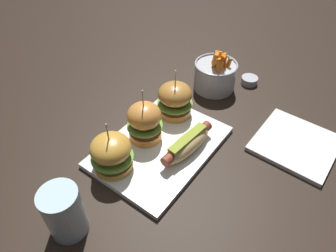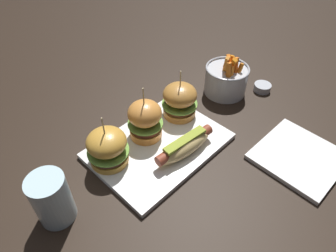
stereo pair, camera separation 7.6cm
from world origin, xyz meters
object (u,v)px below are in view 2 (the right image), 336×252
object	(u,v)px
slider_center	(145,119)
water_glass	(52,199)
sauce_ramekin	(262,87)
hot_dog	(185,145)
slider_left	(107,147)
fries_bucket	(226,79)
platter_main	(159,146)
slider_right	(180,100)
side_plate	(299,157)

from	to	relation	value
slider_center	water_glass	distance (m)	0.29
slider_center	sauce_ramekin	world-z (taller)	slider_center
sauce_ramekin	hot_dog	bearing A→B (deg)	-178.67
hot_dog	slider_left	bearing A→B (deg)	142.36
fries_bucket	water_glass	distance (m)	0.59
platter_main	water_glass	size ratio (longest dim) A/B	2.82
slider_right	sauce_ramekin	size ratio (longest dim) A/B	2.69
platter_main	slider_right	world-z (taller)	slider_right
platter_main	side_plate	world-z (taller)	platter_main
hot_dog	side_plate	distance (m)	0.29
slider_left	slider_right	size ratio (longest dim) A/B	0.96
slider_center	slider_right	size ratio (longest dim) A/B	1.06
side_plate	platter_main	bearing A→B (deg)	128.32
slider_left	fries_bucket	xyz separation A→B (m)	(0.43, -0.02, -0.01)
fries_bucket	sauce_ramekin	distance (m)	0.13
hot_dog	fries_bucket	size ratio (longest dim) A/B	1.24
slider_left	fries_bucket	distance (m)	0.43
fries_bucket	side_plate	size ratio (longest dim) A/B	0.72
platter_main	slider_center	xyz separation A→B (m)	(0.00, 0.05, 0.06)
sauce_ramekin	side_plate	bearing A→B (deg)	-130.06
hot_dog	water_glass	bearing A→B (deg)	165.57
slider_left	slider_center	bearing A→B (deg)	0.93
side_plate	slider_right	bearing A→B (deg)	106.70
platter_main	side_plate	size ratio (longest dim) A/B	1.73
slider_right	sauce_ramekin	xyz separation A→B (m)	(0.28, -0.10, -0.05)
hot_dog	slider_right	world-z (taller)	slider_right
platter_main	slider_left	xyz separation A→B (m)	(-0.12, 0.05, 0.05)
slider_right	water_glass	world-z (taller)	slider_right
fries_bucket	sauce_ramekin	world-z (taller)	fries_bucket
platter_main	water_glass	distance (m)	0.29
platter_main	fries_bucket	size ratio (longest dim) A/B	2.42
side_plate	water_glass	distance (m)	0.58
hot_dog	slider_right	bearing A→B (deg)	47.69
platter_main	slider_right	xyz separation A→B (m)	(0.12, 0.04, 0.06)
fries_bucket	water_glass	size ratio (longest dim) A/B	1.16
sauce_ramekin	water_glass	xyz separation A→B (m)	(-0.68, 0.07, 0.05)
slider_left	platter_main	bearing A→B (deg)	-20.87
platter_main	slider_right	size ratio (longest dim) A/B	2.35
platter_main	slider_center	distance (m)	0.08
hot_dog	sauce_ramekin	xyz separation A→B (m)	(0.38, 0.01, -0.03)
slider_center	fries_bucket	size ratio (longest dim) A/B	1.09
platter_main	water_glass	world-z (taller)	water_glass
sauce_ramekin	water_glass	size ratio (longest dim) A/B	0.45
hot_dog	fries_bucket	distance (m)	0.30
slider_center	water_glass	size ratio (longest dim) A/B	1.27
platter_main	hot_dog	world-z (taller)	hot_dog
slider_right	slider_center	bearing A→B (deg)	177.26
water_glass	slider_left	bearing A→B (deg)	11.34
platter_main	water_glass	xyz separation A→B (m)	(-0.28, 0.01, 0.05)
slider_center	water_glass	world-z (taller)	slider_center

